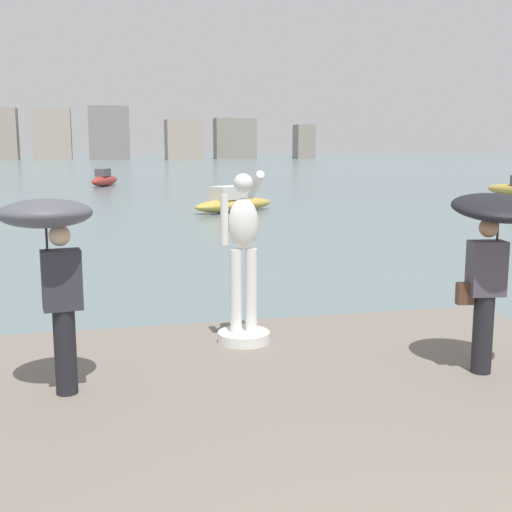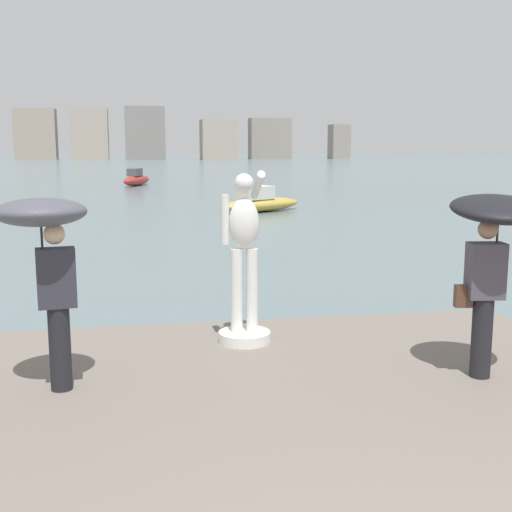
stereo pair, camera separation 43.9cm
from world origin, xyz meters
The scene contains 7 objects.
ground_plane centered at (0.00, 40.00, 0.00)m, with size 400.00×400.00×0.00m, color slate.
statue_white_figure centered at (-0.12, 6.33, 1.33)m, with size 0.67×0.90×2.19m.
onlooker_left centered at (-2.33, 5.01, 1.95)m, with size 1.02×1.03×1.99m.
onlooker_right centered at (2.30, 4.61, 1.95)m, with size 1.13×1.16×2.03m.
boat_mid centered at (-1.64, 48.04, 0.47)m, with size 2.55×4.77×1.28m.
boat_leftward centered at (3.86, 26.98, 0.42)m, with size 4.50×3.46×1.15m.
distant_skyline centered at (-0.42, 149.12, 5.13)m, with size 96.65×12.54×11.58m.
Camera 1 is at (-1.82, -1.62, 2.89)m, focal length 45.84 mm.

